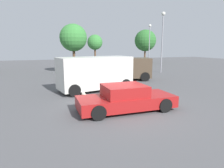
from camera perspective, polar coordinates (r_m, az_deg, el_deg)
The scene contains 10 objects.
ground_plane at distance 9.39m, azimuth 4.92°, elevation -7.51°, with size 80.00×80.00×0.00m, color #515154.
sedan_foreground at distance 9.15m, azimuth 4.03°, elevation -4.30°, with size 4.56×1.93×1.22m.
dog at distance 10.92m, azimuth -8.09°, elevation -3.40°, with size 0.28×0.67×0.45m.
van_white at distance 13.28m, azimuth -4.91°, elevation 3.35°, with size 5.22×2.97×2.29m.
suv_dark at distance 17.69m, azimuth 3.23°, elevation 4.73°, with size 5.22×3.30×1.97m.
light_post_near at distance 32.73m, azimuth 10.94°, elevation 13.15°, with size 0.44×0.44×6.49m.
light_post_mid at distance 23.57m, azimuth 14.60°, elevation 14.46°, with size 0.44×0.44×6.82m.
tree_back_left at distance 35.02m, azimuth -5.03°, elevation 12.04°, with size 2.65×2.65×5.09m.
tree_back_center at distance 37.89m, azimuth 9.73°, elevation 12.45°, with size 4.00×4.00×6.15m.
tree_far_right at distance 22.47m, azimuth -11.27°, elevation 13.12°, with size 3.00×3.00×5.45m.
Camera 1 is at (-3.72, -8.10, 2.94)m, focal length 31.20 mm.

